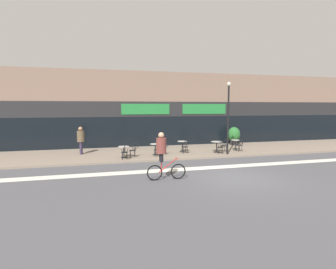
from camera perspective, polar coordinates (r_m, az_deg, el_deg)
ground_plane at (r=12.78m, az=14.31°, el=-9.14°), size 120.00×120.00×0.00m
sidewalk_slab at (r=19.29m, az=3.95°, el=-3.64°), size 40.00×5.50×0.12m
storefront_facade at (r=23.54m, az=0.39°, el=5.42°), size 40.00×4.06×6.12m
bike_lane_stripe at (r=14.70m, az=10.16°, el=-7.03°), size 36.00×0.70×0.01m
bistro_table_0 at (r=16.71m, az=-9.61°, el=-3.26°), size 0.69×0.69×0.71m
bistro_table_1 at (r=17.40m, az=-2.79°, el=-2.73°), size 0.69×0.69×0.74m
bistro_table_2 at (r=18.57m, az=3.12°, el=-2.12°), size 0.69×0.69×0.77m
bistro_table_3 at (r=18.69m, az=10.55°, el=-2.15°), size 0.79×0.79×0.76m
bistro_table_4 at (r=19.92m, az=14.45°, el=-1.79°), size 0.63×0.63×0.76m
cafe_chair_0_near at (r=16.10m, az=-9.42°, el=-3.57°), size 0.41×0.58×0.90m
cafe_chair_0_side at (r=16.78m, az=-7.48°, el=-3.15°), size 0.58×0.41×0.90m
cafe_chair_1_near at (r=16.80m, az=-2.33°, el=-3.09°), size 0.45×0.60×0.90m
cafe_chair_1_side at (r=17.53m, az=-0.78°, el=-2.70°), size 0.59×0.43×0.90m
cafe_chair_2_near at (r=17.99m, az=3.73°, el=-2.49°), size 0.42×0.59×0.90m
cafe_chair_3_near at (r=18.13m, az=11.37°, el=-2.53°), size 0.41×0.58×0.90m
cafe_chair_3_side at (r=18.96m, az=12.27°, el=-2.17°), size 0.58×0.42×0.90m
cafe_chair_4_near at (r=19.38m, az=15.36°, el=-2.07°), size 0.45×0.60×0.90m
planter_pot at (r=22.65m, az=14.16°, el=-0.16°), size 1.02×1.02×1.50m
lamp_post at (r=17.88m, az=12.97°, el=4.65°), size 0.26×0.26×4.80m
cyclist_0 at (r=11.79m, az=-1.18°, el=-3.96°), size 1.81×0.48×2.18m
pedestrian_near_end at (r=18.52m, az=-18.46°, el=-0.72°), size 0.53×0.53×1.85m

